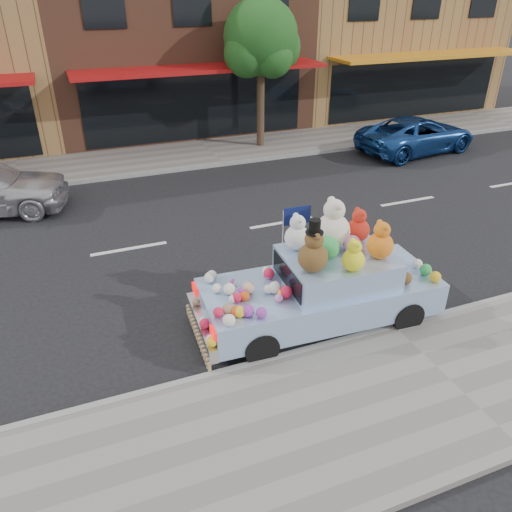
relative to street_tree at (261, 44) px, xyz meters
name	(u,v)px	position (x,y,z in m)	size (l,w,h in m)	color
ground	(282,223)	(-2.03, -6.55, -3.69)	(120.00, 120.00, 0.00)	black
near_sidewalk	(449,382)	(-2.03, -13.05, -3.63)	(60.00, 3.00, 0.12)	gray
far_sidewalk	(210,152)	(-2.03, -0.05, -3.63)	(60.00, 3.00, 0.12)	gray
near_kerb	(394,328)	(-2.03, -11.55, -3.63)	(60.00, 0.12, 0.13)	gray
far_kerb	(223,164)	(-2.03, -1.55, -3.63)	(60.00, 0.12, 0.13)	gray
storefront_mid	(169,34)	(-2.03, 5.42, -0.05)	(10.00, 9.80, 7.30)	brown
storefront_right	(371,27)	(7.97, 5.42, -0.05)	(10.00, 9.80, 7.30)	olive
street_tree	(261,44)	(0.00, 0.00, 0.00)	(3.00, 2.70, 5.22)	#38281C
car_blue	(417,135)	(5.16, -2.62, -3.05)	(2.13, 4.61, 1.28)	navy
art_car	(322,283)	(-3.12, -10.74, -2.88)	(4.57, 1.98, 2.29)	black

